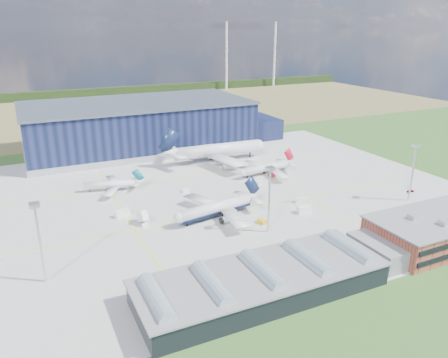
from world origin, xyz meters
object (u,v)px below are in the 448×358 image
airliner_regional (109,181)px  gse_van_a (122,213)px  ops_building (440,229)px  light_mast_west (38,230)px  airliner_navy (215,202)px  car_a (411,191)px  gse_van_b (301,201)px  airliner_widebody (218,143)px  airstair (143,219)px  gse_tug_b (310,243)px  hangar (143,127)px  light_mast_center (269,189)px  airliner_red (265,164)px  gse_van_c (305,210)px  light_mast_east (414,163)px  gse_cart_a (260,183)px  gse_tug_a (262,222)px  gse_cart_b (186,191)px  car_b (227,273)px

airliner_regional → gse_van_a: 28.40m
ops_building → light_mast_west: (-115.01, 30.00, 10.64)m
airliner_navy → car_a: (84.18, -11.70, -5.64)m
gse_van_a → gse_van_b: bearing=-123.1°
airliner_widebody → airstair: 79.24m
light_mast_west → airliner_navy: (58.84, 18.00, -9.24)m
gse_tug_b → gse_van_b: size_ratio=0.61×
hangar → airliner_regional: size_ratio=5.37×
light_mast_center → airliner_red: size_ratio=0.72×
gse_tug_b → gse_van_b: bearing=86.9°
hangar → light_mast_center: (7.19, -124.80, 3.82)m
gse_van_c → airliner_navy: bearing=82.2°
ops_building → airliner_red: (-15.28, 82.00, 0.45)m
airliner_navy → airliner_widebody: bearing=-125.2°
light_mast_east → gse_tug_b: (-57.44, -13.48, -14.86)m
airliner_red → gse_van_c: size_ratio=5.96×
airliner_widebody → gse_van_b: bearing=-81.7°
hangar → car_a: 143.52m
gse_cart_a → car_a: gse_cart_a is taller
gse_tug_a → gse_van_b: size_ratio=0.76×
ops_building → gse_tug_a: 57.08m
hangar → light_mast_west: (-62.81, -124.80, 3.82)m
airliner_red → gse_tug_a: (-28.23, -45.29, -4.56)m
light_mast_west → gse_cart_a: light_mast_west is taller
light_mast_center → airliner_red: bearing=60.2°
gse_van_c → gse_cart_b: bearing=49.5°
car_b → airliner_navy: bearing=-1.5°
light_mast_east → airliner_regional: light_mast_east is taller
hangar → car_a: hangar is taller
gse_tug_b → light_mast_east: bearing=40.5°
car_b → airliner_widebody: bearing=-5.3°
light_mast_center → airstair: light_mast_center is taller
gse_cart_b → light_mast_east: bearing=-108.5°
car_a → light_mast_center: bearing=93.1°
airliner_navy → gse_tug_a: airliner_navy is taller
light_mast_center → gse_tug_b: (7.56, -13.48, -14.86)m
ops_building → airliner_navy: size_ratio=1.21×
airliner_red → hangar: bearing=-70.0°
gse_tug_a → gse_van_c: size_ratio=0.61×
airstair → gse_van_b: bearing=-16.9°
gse_van_a → car_a: bearing=-121.8°
light_mast_west → gse_van_a: bearing=49.8°
airstair → airliner_navy: bearing=-24.0°
ops_building → light_mast_east: 37.59m
light_mast_west → airliner_red: size_ratio=0.72×
hangar → airstair: 104.79m
gse_cart_b → airliner_widebody: bearing=-28.8°
airliner_widebody → airliner_red: bearing=-66.7°
gse_van_a → gse_cart_b: 32.36m
airliner_navy → gse_cart_b: airliner_navy is taller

